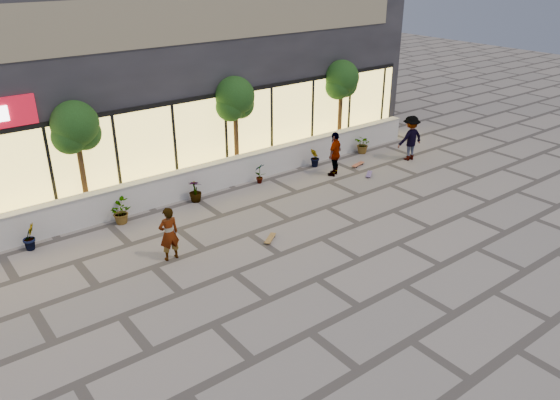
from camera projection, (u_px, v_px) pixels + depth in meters
ground at (317, 279)px, 14.84m from camera, size 80.00×80.00×0.00m
planter_wall at (190, 182)px, 19.68m from camera, size 22.00×0.42×1.04m
retail_building at (117, 56)px, 22.09m from camera, size 24.00×9.17×8.50m
shrub_b at (29, 237)px, 16.17m from camera, size 0.57×0.57×0.81m
shrub_c at (120, 212)px, 17.72m from camera, size 0.68×0.77×0.81m
shrub_d at (195, 191)px, 19.27m from camera, size 0.64×0.64×0.81m
shrub_e at (260, 173)px, 20.82m from camera, size 0.46×0.35×0.81m
shrub_f at (315, 158)px, 22.38m from camera, size 0.55×0.57×0.81m
shrub_g at (363, 144)px, 23.93m from camera, size 0.77×0.84×0.81m
tree_midwest at (76, 130)px, 17.22m from camera, size 1.60×1.50×3.92m
tree_mideast at (235, 101)px, 20.55m from camera, size 1.60×1.50×3.92m
tree_east at (341, 82)px, 23.59m from camera, size 1.60×1.50×3.92m
skater_center at (169, 234)px, 15.47m from camera, size 0.60×0.40×1.63m
skater_right_near at (335, 154)px, 21.37m from camera, size 1.13×0.84×1.78m
skater_right_far at (410, 138)px, 22.98m from camera, size 1.30×0.84×1.91m
skateboard_center at (270, 238)px, 16.79m from camera, size 0.67×0.56×0.08m
skateboard_right_near at (358, 164)px, 22.62m from camera, size 0.79×0.37×0.09m
skateboard_right_far at (369, 174)px, 21.63m from camera, size 0.67×0.56×0.08m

